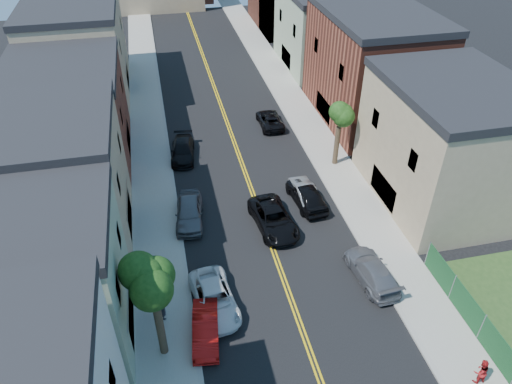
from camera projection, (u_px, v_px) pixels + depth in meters
sidewalk_left at (147, 128)px, 46.82m from camera, size 3.20×100.00×0.15m
sidewalk_right at (301, 112)px, 49.56m from camera, size 3.20×100.00×0.15m
curb_left at (165, 126)px, 47.12m from camera, size 0.30×100.00×0.15m
curb_right at (285, 114)px, 49.26m from camera, size 0.30×100.00×0.15m
bldg_left_palegrn at (33, 292)px, 24.47m from camera, size 9.00×8.00×8.50m
bldg_left_tan_near at (53, 187)px, 31.37m from camera, size 9.00×10.00×9.00m
bldg_left_brick at (69, 117)px, 40.28m from camera, size 9.00×12.00×8.00m
bldg_left_tan_far at (80, 51)px, 50.79m from camera, size 9.00×16.00×9.50m
bldg_right_tan at (446, 147)px, 35.46m from camera, size 9.00×12.00×9.00m
bldg_right_brick at (370, 69)px, 46.12m from camera, size 9.00×14.00×10.00m
bldg_right_palegrn at (323, 31)px, 57.53m from camera, size 9.00×12.00×8.50m
fence_right at (498, 350)px, 25.35m from camera, size 0.04×15.00×1.90m
tree_left_mid at (149, 269)px, 22.58m from camera, size 5.20×5.20×9.29m
tree_right_far at (342, 104)px, 38.35m from camera, size 4.40×4.40×8.03m
red_sedan at (206, 329)px, 26.95m from camera, size 1.96×4.28×1.36m
white_pickup at (214, 299)px, 28.69m from camera, size 2.89×5.32×1.42m
grey_car_left at (189, 212)px, 35.14m from camera, size 2.53×5.07×1.66m
black_car_left at (183, 150)px, 42.31m from camera, size 2.58×5.08×1.41m
grey_car_right at (372, 271)px, 30.51m from camera, size 2.44×5.19×1.46m
black_car_right at (307, 195)px, 36.81m from camera, size 2.46×5.10×1.68m
silver_car_right at (304, 192)px, 37.36m from camera, size 1.52×4.27×1.40m
dark_car_right_far at (270, 120)px, 47.02m from camera, size 2.14×4.64×1.29m
black_suv_lane at (273, 219)px, 34.62m from camera, size 3.09×5.72×1.52m
pedestrian_left at (163, 308)px, 27.76m from camera, size 0.47×0.66×1.70m
pedestrian_right at (481, 371)px, 24.47m from camera, size 0.82×0.65×1.67m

